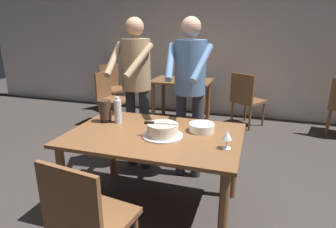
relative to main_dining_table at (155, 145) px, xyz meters
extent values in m
plane|color=#383330|center=(0.00, 0.00, -0.64)|extent=(14.00, 14.00, 0.00)
cube|color=silver|center=(0.00, 3.24, 0.71)|extent=(10.00, 0.12, 2.70)
cube|color=brown|center=(0.00, 0.00, 0.09)|extent=(1.47, 0.99, 0.03)
cylinder|color=brown|center=(-0.66, -0.42, -0.28)|extent=(0.07, 0.07, 0.72)
cylinder|color=brown|center=(0.66, -0.42, -0.28)|extent=(0.07, 0.07, 0.72)
cylinder|color=brown|center=(-0.66, 0.42, -0.28)|extent=(0.07, 0.07, 0.72)
cylinder|color=brown|center=(0.66, 0.42, -0.28)|extent=(0.07, 0.07, 0.72)
cylinder|color=silver|center=(0.09, -0.04, 0.11)|extent=(0.34, 0.34, 0.01)
cylinder|color=beige|center=(0.09, -0.04, 0.16)|extent=(0.26, 0.26, 0.09)
cylinder|color=#A49984|center=(0.09, -0.04, 0.21)|extent=(0.25, 0.25, 0.01)
cube|color=silver|center=(0.11, -0.04, 0.22)|extent=(0.20, 0.06, 0.00)
cube|color=black|center=(-0.02, -0.06, 0.22)|extent=(0.08, 0.04, 0.02)
cylinder|color=white|center=(0.38, 0.17, 0.11)|extent=(0.22, 0.22, 0.01)
cylinder|color=white|center=(0.38, 0.17, 0.12)|extent=(0.22, 0.22, 0.01)
cylinder|color=white|center=(0.38, 0.17, 0.13)|extent=(0.22, 0.22, 0.01)
cylinder|color=white|center=(0.38, 0.17, 0.14)|extent=(0.22, 0.22, 0.01)
cylinder|color=white|center=(0.38, 0.17, 0.15)|extent=(0.22, 0.22, 0.01)
cylinder|color=white|center=(0.38, 0.17, 0.16)|extent=(0.22, 0.22, 0.01)
cylinder|color=white|center=(0.38, 0.17, 0.17)|extent=(0.22, 0.22, 0.01)
cylinder|color=silver|center=(0.62, -0.13, 0.11)|extent=(0.07, 0.07, 0.00)
cylinder|color=silver|center=(0.62, -0.13, 0.15)|extent=(0.01, 0.01, 0.07)
cone|color=silver|center=(0.62, -0.13, 0.22)|extent=(0.08, 0.08, 0.07)
cylinder|color=silver|center=(-0.43, 0.17, 0.22)|extent=(0.07, 0.07, 0.22)
cylinder|color=silver|center=(-0.43, 0.17, 0.34)|extent=(0.04, 0.04, 0.03)
cylinder|color=black|center=(-0.55, 0.15, 0.12)|extent=(0.10, 0.10, 0.03)
cylinder|color=#3F2D23|center=(-0.55, 0.15, 0.23)|extent=(0.11, 0.11, 0.18)
cylinder|color=#2D2D38|center=(0.22, 0.71, -0.17)|extent=(0.11, 0.11, 0.95)
cylinder|color=#2D2D38|center=(0.04, 0.71, -0.17)|extent=(0.11, 0.11, 0.95)
cylinder|color=#4C6B93|center=(0.13, 0.71, 0.58)|extent=(0.32, 0.32, 0.55)
sphere|color=tan|center=(0.13, 0.71, 0.98)|extent=(0.20, 0.20, 0.20)
cylinder|color=#4C6B93|center=(0.29, 0.53, 0.65)|extent=(0.16, 0.42, 0.34)
cylinder|color=#4C6B93|center=(-0.02, 0.53, 0.65)|extent=(0.15, 0.42, 0.34)
cylinder|color=#2D2D38|center=(-0.39, 0.73, -0.17)|extent=(0.11, 0.11, 0.95)
cylinder|color=#2D2D38|center=(-0.57, 0.76, -0.17)|extent=(0.11, 0.11, 0.95)
cylinder|color=#997A5B|center=(-0.48, 0.74, 0.58)|extent=(0.32, 0.32, 0.55)
sphere|color=tan|center=(-0.48, 0.74, 0.98)|extent=(0.20, 0.20, 0.20)
cylinder|color=#997A5B|center=(-0.36, 0.54, 0.65)|extent=(0.21, 0.41, 0.34)
cylinder|color=#997A5B|center=(-0.66, 0.59, 0.65)|extent=(0.09, 0.42, 0.34)
cube|color=brown|center=(-0.11, -0.79, -0.21)|extent=(0.50, 0.50, 0.04)
cylinder|color=brown|center=(-0.27, -0.59, -0.44)|extent=(0.04, 0.04, 0.41)
cube|color=brown|center=(-0.14, -1.00, 0.03)|extent=(0.44, 0.09, 0.45)
cube|color=brown|center=(-0.44, 2.54, 0.08)|extent=(1.00, 0.70, 0.03)
cylinder|color=brown|center=(-0.86, 2.26, -0.29)|extent=(0.07, 0.07, 0.71)
cylinder|color=brown|center=(-0.01, 2.26, -0.29)|extent=(0.07, 0.07, 0.71)
cylinder|color=brown|center=(-0.86, 2.81, -0.29)|extent=(0.07, 0.07, 0.71)
cylinder|color=brown|center=(-0.01, 2.81, -0.29)|extent=(0.07, 0.07, 0.71)
cube|color=brown|center=(0.69, 2.66, -0.21)|extent=(0.61, 0.61, 0.04)
cylinder|color=brown|center=(0.64, 2.91, -0.44)|extent=(0.04, 0.04, 0.41)
cylinder|color=brown|center=(0.94, 2.71, -0.44)|extent=(0.04, 0.04, 0.41)
cylinder|color=brown|center=(0.44, 2.61, -0.44)|extent=(0.04, 0.04, 0.41)
cylinder|color=brown|center=(0.74, 2.41, -0.44)|extent=(0.04, 0.04, 0.41)
cube|color=brown|center=(0.58, 2.49, 0.03)|extent=(0.38, 0.27, 0.45)
cube|color=brown|center=(-1.46, 2.02, -0.21)|extent=(0.46, 0.46, 0.04)
cylinder|color=brown|center=(-1.27, 2.19, -0.44)|extent=(0.04, 0.04, 0.41)
cylinder|color=brown|center=(-1.29, 1.83, -0.44)|extent=(0.04, 0.04, 0.41)
cylinder|color=brown|center=(-1.63, 2.21, -0.44)|extent=(0.04, 0.04, 0.41)
cylinder|color=brown|center=(-1.65, 1.85, -0.44)|extent=(0.04, 0.04, 0.41)
cube|color=brown|center=(-1.67, 2.03, 0.03)|extent=(0.05, 0.44, 0.45)
cylinder|color=brown|center=(1.99, 2.90, -0.44)|extent=(0.04, 0.04, 0.41)
cylinder|color=brown|center=(1.89, 2.55, -0.44)|extent=(0.04, 0.04, 0.41)
cube|color=brown|center=(-1.84, 2.79, -0.21)|extent=(0.60, 0.60, 0.04)
cylinder|color=brown|center=(-1.60, 2.86, -0.44)|extent=(0.04, 0.04, 0.41)
cylinder|color=brown|center=(-1.77, 2.54, -0.44)|extent=(0.04, 0.04, 0.41)
cylinder|color=brown|center=(-1.92, 3.04, -0.44)|extent=(0.04, 0.04, 0.41)
cylinder|color=brown|center=(-2.09, 2.72, -0.44)|extent=(0.04, 0.04, 0.41)
cube|color=brown|center=(-2.02, 2.89, 0.03)|extent=(0.24, 0.40, 0.45)
camera|label=1|loc=(0.80, -2.14, 0.99)|focal=30.51mm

